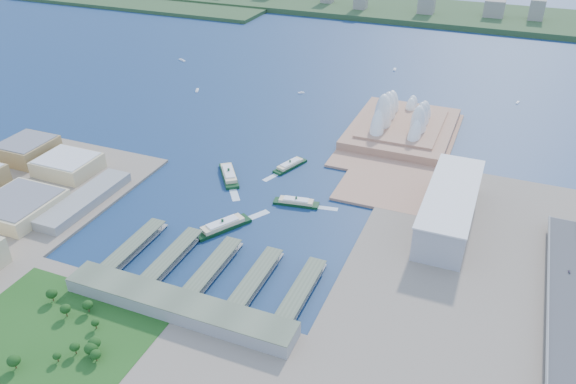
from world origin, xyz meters
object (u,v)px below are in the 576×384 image
at_px(toaster_building, 450,207).
at_px(car_c, 569,271).
at_px(ferry_b, 290,164).
at_px(ferry_c, 223,224).
at_px(opera_house, 404,111).
at_px(ferry_a, 229,173).
at_px(ferry_d, 296,201).

relative_size(toaster_building, car_c, 34.45).
height_order(ferry_b, ferry_c, ferry_c).
xyz_separation_m(opera_house, ferry_b, (-102.62, -146.15, -27.39)).
distance_m(opera_house, ferry_a, 253.55).
height_order(toaster_building, ferry_b, toaster_building).
bearing_deg(opera_house, ferry_a, -129.11).
relative_size(ferry_c, car_c, 13.18).
relative_size(ferry_a, ferry_d, 1.22).
xyz_separation_m(ferry_a, ferry_d, (94.25, -26.23, -0.99)).
distance_m(opera_house, ferry_c, 315.58).
bearing_deg(opera_house, ferry_b, -125.07).
xyz_separation_m(opera_house, ferry_c, (-115.37, -292.55, -26.39)).
height_order(ferry_a, ferry_c, ferry_c).
relative_size(opera_house, ferry_c, 3.03).
bearing_deg(toaster_building, ferry_c, -155.74).
distance_m(toaster_building, ferry_d, 157.17).
bearing_deg(opera_house, ferry_d, -106.29).
bearing_deg(ferry_c, ferry_b, -64.07).
xyz_separation_m(toaster_building, ferry_c, (-205.37, -92.55, -14.89)).
bearing_deg(toaster_building, ferry_b, 164.38).
bearing_deg(ferry_c, toaster_building, -124.83).
distance_m(opera_house, toaster_building, 219.62).
height_order(ferry_c, car_c, car_c).
distance_m(toaster_building, ferry_a, 249.56).
relative_size(toaster_building, ferry_d, 3.19).
height_order(opera_house, ferry_b, opera_house).
bearing_deg(ferry_b, ferry_d, -43.73).
distance_m(ferry_a, ferry_c, 106.28).
xyz_separation_m(toaster_building, car_c, (109.00, -57.48, -5.00)).
relative_size(opera_house, ferry_a, 3.04).
distance_m(ferry_b, ferry_d, 84.65).
relative_size(ferry_c, ferry_d, 1.22).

